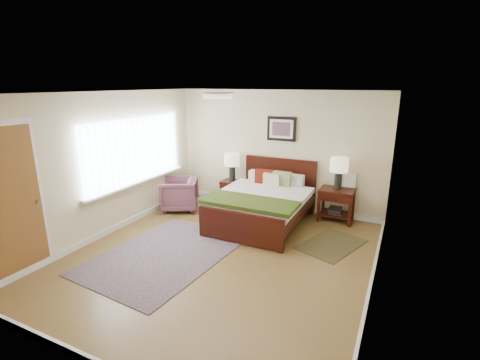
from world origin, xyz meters
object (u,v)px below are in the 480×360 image
Objects in this scene: armchair at (179,194)px; lamp_left at (232,162)px; bed at (263,199)px; lamp_right at (339,168)px; nightstand_right at (336,201)px; nightstand_left at (232,186)px; rug_persian at (165,254)px.

lamp_left is at bearing 106.00° from armchair.
lamp_right is (1.25, 0.77, 0.57)m from bed.
lamp_left is 0.81× the size of armchair.
armchair is at bearing -136.58° from lamp_left.
bed reaches higher than nightstand_right.
nightstand_right is 0.87× the size of armchair.
nightstand_left is 0.22× the size of rug_persian.
nightstand_left is 0.82× the size of nightstand_right.
armchair is at bearing -137.27° from nightstand_left.
nightstand_left is at bearing 105.30° from armchair.
nightstand_right is 0.68m from lamp_right.
bed is at bearing -35.73° from nightstand_left.
lamp_right is at bearing 0.00° from lamp_left.
nightstand_left is at bearing -179.88° from nightstand_right.
bed is 3.32× the size of lamp_right.
armchair is (-0.86, -0.79, -0.07)m from nightstand_left.
armchair is (-1.90, -0.05, -0.16)m from bed.
bed reaches higher than armchair.
rug_persian is at bearing 1.03° from armchair.
armchair is (-3.14, -0.80, -0.06)m from nightstand_right.
bed is 1.57m from lamp_right.
lamp_left is at bearing 97.44° from rug_persian.
lamp_right reaches higher than nightstand_right.
rug_persian is (-2.16, -2.63, -1.07)m from lamp_right.
armchair is 0.31× the size of rug_persian.
lamp_right is 3.57m from rug_persian.
nightstand_right is at bearing 55.18° from rug_persian.
nightstand_right is 1.07× the size of lamp_left.
lamp_right reaches higher than lamp_left.
lamp_right is at bearing 77.07° from armchair.
rug_persian is (-2.16, -2.62, -0.39)m from nightstand_right.
rug_persian is at bearing -129.51° from nightstand_right.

